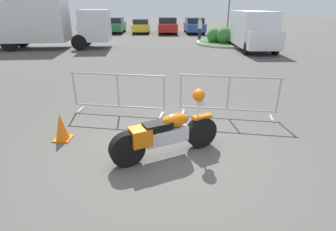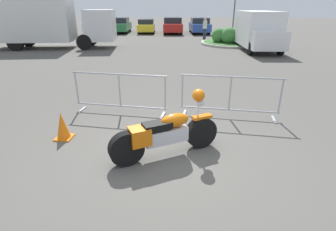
{
  "view_description": "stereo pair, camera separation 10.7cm",
  "coord_description": "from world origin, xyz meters",
  "px_view_note": "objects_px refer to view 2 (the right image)",
  "views": [
    {
      "loc": [
        0.35,
        -4.38,
        2.66
      ],
      "look_at": [
        0.02,
        0.35,
        0.65
      ],
      "focal_mm": 28.0,
      "sensor_mm": 36.0,
      "label": 1
    },
    {
      "loc": [
        0.46,
        -4.37,
        2.66
      ],
      "look_at": [
        0.02,
        0.35,
        0.65
      ],
      "focal_mm": 28.0,
      "sensor_mm": 36.0,
      "label": 2
    }
  ],
  "objects_px": {
    "parked_car_yellow": "(146,26)",
    "parked_car_red": "(173,25)",
    "parked_car_white": "(96,25)",
    "motorcycle": "(166,133)",
    "delivery_van": "(258,30)",
    "pedestrian": "(205,28)",
    "box_truck": "(46,22)",
    "crowd_barrier_far": "(230,96)",
    "traffic_cone": "(62,126)",
    "parked_car_blue": "(200,25)",
    "parked_car_green": "(120,25)",
    "crowd_barrier_near": "(120,93)"
  },
  "relations": [
    {
      "from": "crowd_barrier_near",
      "to": "pedestrian",
      "type": "height_order",
      "value": "pedestrian"
    },
    {
      "from": "delivery_van",
      "to": "parked_car_yellow",
      "type": "distance_m",
      "value": 13.59
    },
    {
      "from": "parked_car_yellow",
      "to": "parked_car_red",
      "type": "distance_m",
      "value": 2.71
    },
    {
      "from": "parked_car_green",
      "to": "parked_car_red",
      "type": "relative_size",
      "value": 0.97
    },
    {
      "from": "parked_car_red",
      "to": "pedestrian",
      "type": "distance_m",
      "value": 5.58
    },
    {
      "from": "box_truck",
      "to": "parked_car_red",
      "type": "relative_size",
      "value": 1.7
    },
    {
      "from": "parked_car_white",
      "to": "motorcycle",
      "type": "bearing_deg",
      "value": -163.47
    },
    {
      "from": "crowd_barrier_far",
      "to": "pedestrian",
      "type": "bearing_deg",
      "value": 90.15
    },
    {
      "from": "delivery_van",
      "to": "parked_car_blue",
      "type": "distance_m",
      "value": 10.98
    },
    {
      "from": "parked_car_red",
      "to": "pedestrian",
      "type": "height_order",
      "value": "pedestrian"
    },
    {
      "from": "crowd_barrier_far",
      "to": "parked_car_green",
      "type": "distance_m",
      "value": 23.04
    },
    {
      "from": "box_truck",
      "to": "traffic_cone",
      "type": "height_order",
      "value": "box_truck"
    },
    {
      "from": "crowd_barrier_far",
      "to": "delivery_van",
      "type": "xyz_separation_m",
      "value": [
        3.02,
        11.14,
        0.68
      ]
    },
    {
      "from": "parked_car_red",
      "to": "pedestrian",
      "type": "bearing_deg",
      "value": -152.94
    },
    {
      "from": "parked_car_white",
      "to": "traffic_cone",
      "type": "height_order",
      "value": "parked_car_white"
    },
    {
      "from": "delivery_van",
      "to": "parked_car_red",
      "type": "xyz_separation_m",
      "value": [
        -6.1,
        10.08,
        -0.47
      ]
    },
    {
      "from": "parked_car_red",
      "to": "parked_car_blue",
      "type": "xyz_separation_m",
      "value": [
        2.69,
        0.35,
        -0.02
      ]
    },
    {
      "from": "traffic_cone",
      "to": "parked_car_white",
      "type": "bearing_deg",
      "value": 107.92
    },
    {
      "from": "crowd_barrier_far",
      "to": "parked_car_blue",
      "type": "height_order",
      "value": "parked_car_blue"
    },
    {
      "from": "crowd_barrier_far",
      "to": "box_truck",
      "type": "height_order",
      "value": "box_truck"
    },
    {
      "from": "motorcycle",
      "to": "traffic_cone",
      "type": "distance_m",
      "value": 2.31
    },
    {
      "from": "motorcycle",
      "to": "crowd_barrier_near",
      "type": "xyz_separation_m",
      "value": [
        -1.4,
        1.99,
        0.09
      ]
    },
    {
      "from": "parked_car_blue",
      "to": "pedestrian",
      "type": "height_order",
      "value": "pedestrian"
    },
    {
      "from": "parked_car_blue",
      "to": "traffic_cone",
      "type": "height_order",
      "value": "parked_car_blue"
    },
    {
      "from": "box_truck",
      "to": "parked_car_green",
      "type": "bearing_deg",
      "value": 70.29
    },
    {
      "from": "delivery_van",
      "to": "parked_car_green",
      "type": "distance_m",
      "value": 15.44
    },
    {
      "from": "motorcycle",
      "to": "parked_car_yellow",
      "type": "relative_size",
      "value": 0.48
    },
    {
      "from": "motorcycle",
      "to": "parked_car_green",
      "type": "relative_size",
      "value": 0.43
    },
    {
      "from": "box_truck",
      "to": "traffic_cone",
      "type": "xyz_separation_m",
      "value": [
        6.74,
        -12.2,
        -1.35
      ]
    },
    {
      "from": "crowd_barrier_far",
      "to": "parked_car_white",
      "type": "distance_m",
      "value": 24.39
    },
    {
      "from": "motorcycle",
      "to": "pedestrian",
      "type": "bearing_deg",
      "value": 55.64
    },
    {
      "from": "delivery_van",
      "to": "parked_car_red",
      "type": "distance_m",
      "value": 11.79
    },
    {
      "from": "parked_car_red",
      "to": "parked_car_blue",
      "type": "bearing_deg",
      "value": -88.54
    },
    {
      "from": "parked_car_green",
      "to": "parked_car_red",
      "type": "height_order",
      "value": "parked_car_red"
    },
    {
      "from": "parked_car_white",
      "to": "parked_car_yellow",
      "type": "xyz_separation_m",
      "value": [
        5.39,
        -0.21,
        -0.06
      ]
    },
    {
      "from": "parked_car_white",
      "to": "parked_car_yellow",
      "type": "distance_m",
      "value": 5.39
    },
    {
      "from": "parked_car_red",
      "to": "box_truck",
      "type": "bearing_deg",
      "value": 139.31
    },
    {
      "from": "box_truck",
      "to": "parked_car_blue",
      "type": "height_order",
      "value": "box_truck"
    },
    {
      "from": "crowd_barrier_far",
      "to": "parked_car_white",
      "type": "height_order",
      "value": "parked_car_white"
    },
    {
      "from": "box_truck",
      "to": "parked_car_green",
      "type": "xyz_separation_m",
      "value": [
        1.93,
        10.74,
        -0.88
      ]
    },
    {
      "from": "parked_car_green",
      "to": "parked_car_yellow",
      "type": "bearing_deg",
      "value": -94.86
    },
    {
      "from": "parked_car_green",
      "to": "box_truck",
      "type": "bearing_deg",
      "value": 163.93
    },
    {
      "from": "delivery_van",
      "to": "parked_car_green",
      "type": "height_order",
      "value": "delivery_van"
    },
    {
      "from": "parked_car_blue",
      "to": "motorcycle",
      "type": "bearing_deg",
      "value": 171.65
    },
    {
      "from": "motorcycle",
      "to": "crowd_barrier_far",
      "type": "distance_m",
      "value": 2.43
    },
    {
      "from": "pedestrian",
      "to": "parked_car_white",
      "type": "bearing_deg",
      "value": -19.26
    },
    {
      "from": "parked_car_white",
      "to": "pedestrian",
      "type": "relative_size",
      "value": 2.66
    },
    {
      "from": "box_truck",
      "to": "parked_car_blue",
      "type": "distance_m",
      "value": 14.81
    },
    {
      "from": "parked_car_white",
      "to": "traffic_cone",
      "type": "xyz_separation_m",
      "value": [
        7.5,
        -23.21,
        -0.46
      ]
    },
    {
      "from": "crowd_barrier_near",
      "to": "parked_car_white",
      "type": "xyz_separation_m",
      "value": [
        -8.36,
        21.69,
        0.19
      ]
    }
  ]
}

